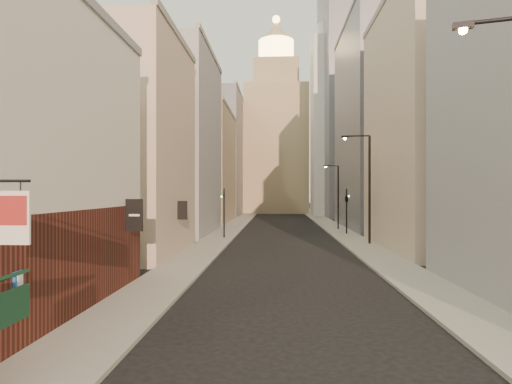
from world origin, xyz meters
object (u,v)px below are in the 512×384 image
object	(u,v)px
white_tower	(333,120)
streetlamp_mid	(367,182)
traffic_light_right	(347,200)
streetlamp_far	(337,193)
clock_tower	(276,135)
traffic_light_left	(224,205)

from	to	relation	value
white_tower	streetlamp_mid	world-z (taller)	white_tower
traffic_light_right	white_tower	bearing A→B (deg)	-96.34
white_tower	streetlamp_far	distance (m)	34.11
streetlamp_far	traffic_light_right	world-z (taller)	streetlamp_far
clock_tower	streetlamp_mid	xyz separation A→B (m)	(8.13, -59.56, -12.12)
white_tower	traffic_light_left	size ratio (longest dim) A/B	8.30
traffic_light_left	white_tower	bearing A→B (deg)	-90.20
streetlamp_far	streetlamp_mid	bearing A→B (deg)	-110.60
streetlamp_far	traffic_light_left	xyz separation A→B (m)	(-12.52, -10.43, -1.14)
white_tower	traffic_light_left	xyz separation A→B (m)	(-15.98, -41.30, -15.23)
clock_tower	traffic_light_right	xyz separation A→B (m)	(7.79, -50.76, -13.81)
white_tower	traffic_light_left	distance (m)	46.83
clock_tower	traffic_light_left	size ratio (longest dim) A/B	8.98
white_tower	traffic_light_right	xyz separation A→B (m)	(-3.21, -36.76, -14.79)
white_tower	streetlamp_far	xyz separation A→B (m)	(-3.46, -30.87, -14.09)
clock_tower	streetlamp_far	bearing A→B (deg)	-80.46
clock_tower	white_tower	size ratio (longest dim) A/B	1.08
streetlamp_mid	traffic_light_left	size ratio (longest dim) A/B	1.93
clock_tower	traffic_light_right	bearing A→B (deg)	-81.27
traffic_light_left	streetlamp_far	bearing A→B (deg)	-119.27
streetlamp_mid	streetlamp_far	size ratio (longest dim) A/B	1.22
white_tower	streetlamp_mid	distance (m)	47.49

